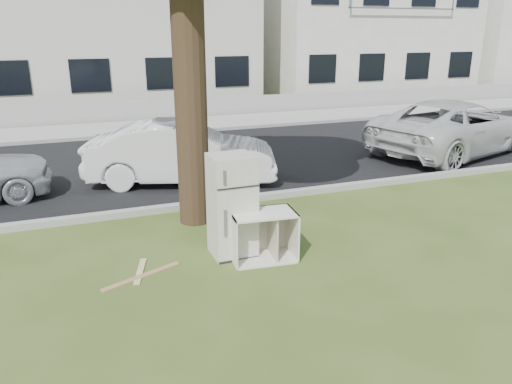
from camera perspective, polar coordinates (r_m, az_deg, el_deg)
name	(u,v)px	position (r m, az deg, el deg)	size (l,w,h in m)	color
ground	(252,259)	(7.41, -0.48, -7.65)	(120.00, 120.00, 0.00)	#374B1A
road	(170,162)	(12.89, -9.78, 3.38)	(120.00, 7.00, 0.01)	black
kerb_near	(207,206)	(9.57, -5.57, -1.65)	(120.00, 0.18, 0.12)	gray
kerb_far	(148,136)	(16.30, -12.26, 6.29)	(120.00, 0.18, 0.12)	gray
sidewalk	(141,128)	(17.71, -13.01, 7.17)	(120.00, 2.80, 0.01)	gray
low_wall	(134,111)	(19.22, -13.78, 8.99)	(120.00, 0.15, 0.70)	gray
townhouse_center	(113,17)	(23.88, -16.05, 18.64)	(11.22, 8.16, 7.44)	beige
townhouse_right	(352,25)	(27.74, 10.87, 18.21)	(10.20, 8.16, 6.84)	white
fridge	(232,206)	(7.31, -2.75, -1.57)	(0.63, 0.58, 1.52)	silver
cabinet	(263,236)	(7.27, 0.80, -5.03)	(0.93, 0.58, 0.73)	white
plank_a	(142,276)	(7.07, -12.89, -9.38)	(1.19, 0.10, 0.02)	#9B744B
plank_c	(140,271)	(7.22, -13.09, -8.79)	(0.77, 0.09, 0.02)	tan
car_center	(182,153)	(10.96, -8.47, 4.44)	(1.41, 4.05, 1.34)	silver
car_right	(455,127)	(14.51, 21.75, 6.91)	(2.40, 5.21, 1.45)	beige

